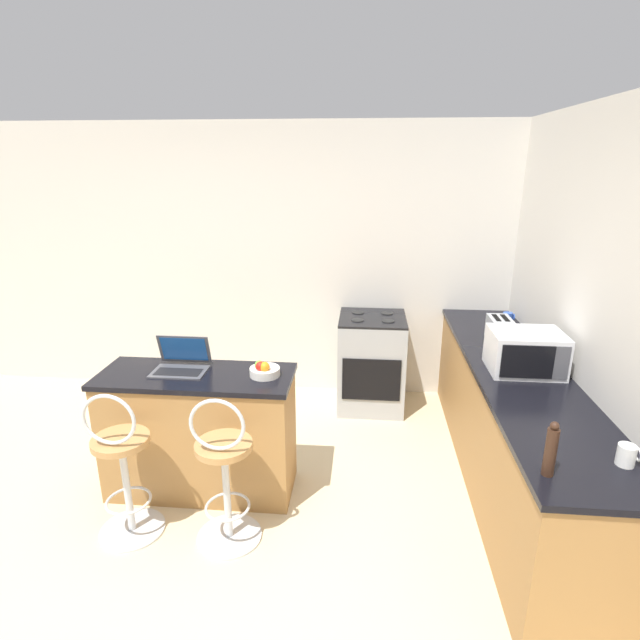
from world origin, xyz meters
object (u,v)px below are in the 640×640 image
Objects in this scene: toaster at (499,329)px; mug_white at (627,455)px; microwave at (525,352)px; bar_stool_far at (225,474)px; stove_range at (371,362)px; bar_stool_near at (123,469)px; pepper_mill at (551,450)px; laptop at (181,362)px; fruit_bowl at (264,370)px; mug_blue at (508,317)px.

mug_white is at bearing -84.21° from toaster.
mug_white is at bearing -82.01° from microwave.
bar_stool_far is 1.12× the size of stove_range.
microwave is (2.51, 0.75, 0.56)m from bar_stool_near.
pepper_mill is at bearing -96.94° from toaster.
bar_stool_far is 0.85m from laptop.
laptop is 2.43m from toaster.
mug_white is (2.67, -0.34, 0.47)m from bar_stool_near.
bar_stool_far is 5.02× the size of fruit_bowl.
bar_stool_near is 2.79× the size of laptop.
microwave is (1.88, 0.75, 0.56)m from bar_stool_far.
laptop is at bearing -152.71° from mug_blue.
stove_range is (-0.99, 0.53, -0.54)m from toaster.
mug_white is (1.89, -0.85, 0.01)m from fruit_bowl.
bar_stool_near is 1.12× the size of stove_range.
pepper_mill is 1.34× the size of fruit_bowl.
laptop is 2.32m from microwave.
mug_white is (0.15, -1.09, -0.09)m from microwave.
bar_stool_near is 3.74× the size of pepper_mill.
toaster is 1.27× the size of fruit_bowl.
laptop is 0.40× the size of stove_range.
laptop is at bearing -134.74° from stove_range.
bar_stool_near is at bearing 180.00° from bar_stool_far.
fruit_bowl is (-0.73, -1.38, 0.48)m from stove_range.
microwave is 1.10m from mug_white.
bar_stool_far is 9.84× the size of mug_white.
toaster is 2.50× the size of mug_white.
fruit_bowl is (-1.71, -0.84, -0.05)m from toaster.
pepper_mill is at bearing -100.31° from mug_blue.
stove_range is 8.76× the size of mug_white.
fruit_bowl is (-1.91, -1.34, -0.00)m from mug_blue.
laptop reaches higher than stove_range.
toaster is at bearing 91.80° from microwave.
mug_white is (1.16, -2.22, 0.49)m from stove_range.
bar_stool_near is 3.94× the size of toaster.
microwave is at bearing -88.20° from toaster.
microwave is at bearing 97.99° from mug_white.
laptop reaches higher than bar_stool_far.
microwave is (2.31, 0.19, 0.08)m from laptop.
bar_stool_near is 1.04m from fruit_bowl.
laptop reaches higher than mug_white.
mug_white is at bearing -24.14° from fruit_bowl.
toaster is at bearing 35.98° from bar_stool_far.
mug_blue is at bearing -1.65° from stove_range.
bar_stool_far is 3.74× the size of pepper_mill.
pepper_mill is 1.78m from fruit_bowl.
mug_white is (0.39, 0.11, -0.08)m from pepper_mill.
bar_stool_far is 3.94× the size of toaster.
mug_blue is 2.19m from mug_white.
toaster reaches higher than fruit_bowl.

